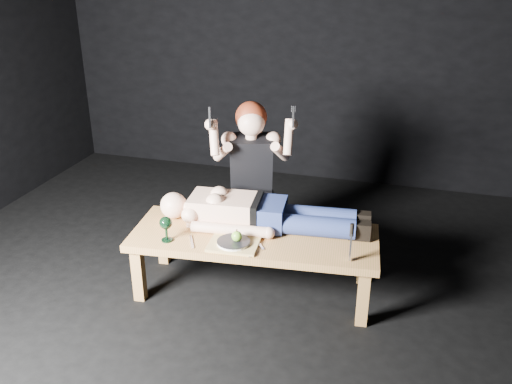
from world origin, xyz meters
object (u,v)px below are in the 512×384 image
at_px(goblet, 166,229).
at_px(carving_knife, 351,243).
at_px(kneeling_woman, 251,176).
at_px(lying_man, 265,210).
at_px(serving_tray, 233,245).
at_px(table, 254,263).

relative_size(goblet, carving_knife, 0.68).
distance_m(kneeling_woman, goblet, 0.89).
relative_size(lying_man, serving_tray, 4.87).
bearing_deg(carving_knife, table, 160.68).
bearing_deg(goblet, carving_knife, 3.89).
relative_size(lying_man, kneeling_woman, 1.22).
height_order(lying_man, kneeling_woman, kneeling_woman).
bearing_deg(goblet, lying_man, 34.82).
bearing_deg(serving_tray, table, 65.92).
relative_size(kneeling_woman, serving_tray, 3.97).
distance_m(table, kneeling_woman, 0.72).
bearing_deg(lying_man, kneeling_woman, 112.64).
bearing_deg(table, serving_tray, -119.75).
distance_m(serving_tray, carving_knife, 0.77).
bearing_deg(table, kneeling_woman, 102.75).
bearing_deg(kneeling_woman, goblet, -130.75).
bearing_deg(kneeling_woman, table, -88.69).
bearing_deg(table, carving_knife, -19.32).
height_order(table, goblet, goblet).
relative_size(table, lying_man, 1.07).
height_order(goblet, carving_knife, carving_knife).
distance_m(kneeling_woman, carving_knife, 1.13).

